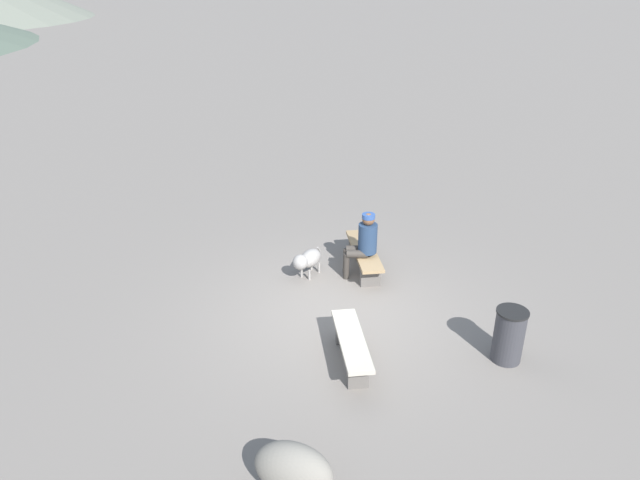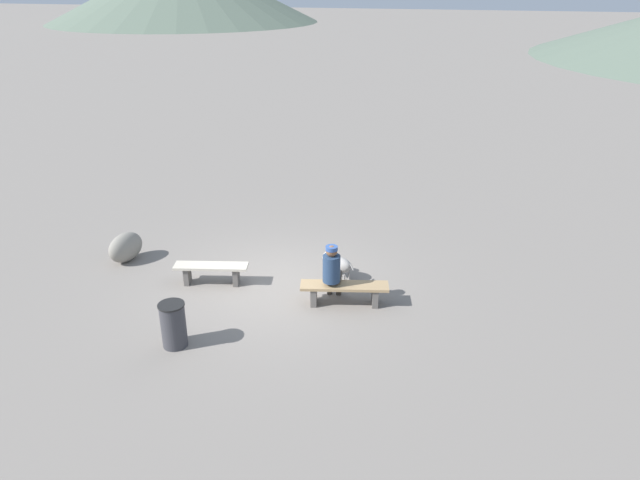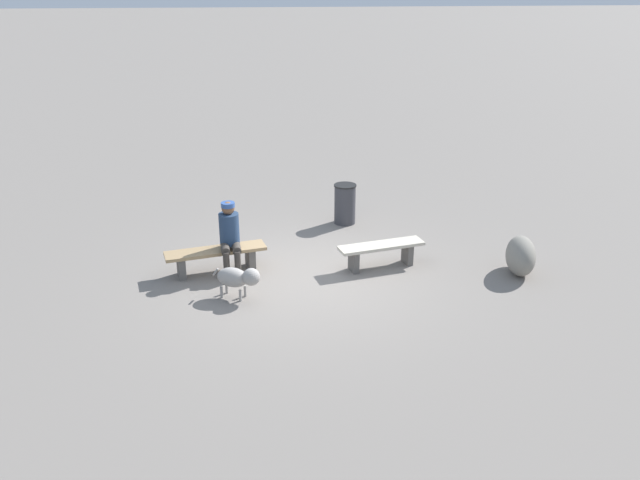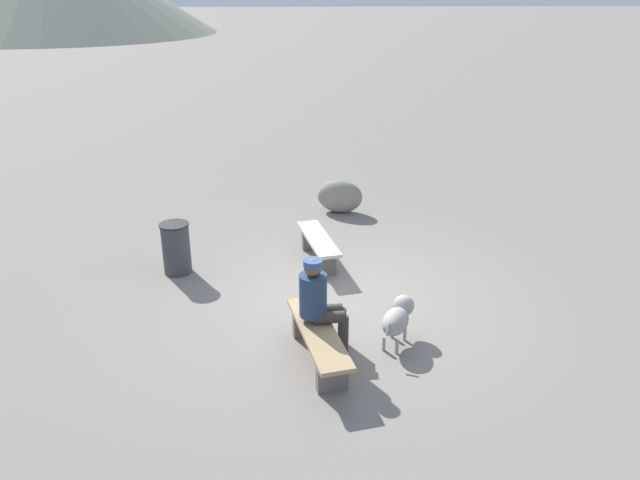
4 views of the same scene
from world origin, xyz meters
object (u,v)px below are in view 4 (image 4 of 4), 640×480
object	(u,v)px
trash_bin	(176,248)
bench_left	(318,244)
dog	(398,317)
boulder	(340,196)
seated_person	(319,298)
bench_right	(318,339)

from	to	relation	value
trash_bin	bench_left	bearing A→B (deg)	97.40
bench_left	dog	xyz separation A→B (m)	(2.55, 0.92, 0.05)
trash_bin	boulder	bearing A→B (deg)	133.05
seated_person	bench_left	bearing A→B (deg)	173.30
bench_right	boulder	bearing A→B (deg)	160.42
seated_person	boulder	bearing A→B (deg)	168.24
bench_left	trash_bin	size ratio (longest dim) A/B	1.89
boulder	trash_bin	bearing A→B (deg)	-46.95
bench_left	seated_person	world-z (taller)	seated_person
dog	trash_bin	xyz separation A→B (m)	(-2.25, -3.22, 0.06)
boulder	dog	bearing A→B (deg)	4.21
dog	trash_bin	size ratio (longest dim) A/B	0.91
dog	seated_person	bearing A→B (deg)	124.05
seated_person	trash_bin	size ratio (longest dim) A/B	1.51
bench_right	seated_person	xyz separation A→B (m)	(-0.26, 0.02, 0.44)
dog	boulder	distance (m)	4.93
bench_left	bench_right	distance (m)	2.94
seated_person	trash_bin	distance (m)	3.24
seated_person	trash_bin	world-z (taller)	seated_person
bench_right	trash_bin	bearing A→B (deg)	-152.71
bench_left	seated_person	size ratio (longest dim) A/B	1.25
bench_left	boulder	xyz separation A→B (m)	(-2.37, 0.55, 0.02)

